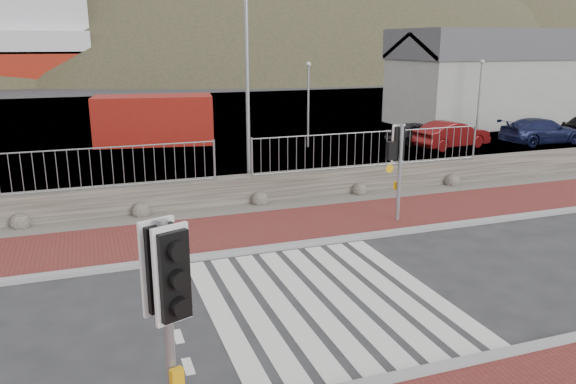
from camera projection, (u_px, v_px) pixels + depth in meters
name	position (u px, v px, depth m)	size (l,w,h in m)	color
ground	(323.00, 299.00, 11.32)	(220.00, 220.00, 0.00)	#28282B
sidewalk_far	(259.00, 230.00, 15.40)	(40.00, 3.00, 0.08)	maroon
kerb_near	(401.00, 378.00, 8.58)	(40.00, 0.25, 0.12)	gray
kerb_far	(276.00, 248.00, 14.03)	(40.00, 0.25, 0.12)	gray
zebra_crossing	(323.00, 299.00, 11.32)	(4.62, 5.60, 0.01)	silver
gravel_strip	(240.00, 210.00, 17.22)	(40.00, 1.50, 0.06)	#59544C
stone_wall	(233.00, 191.00, 17.84)	(40.00, 0.60, 0.90)	#453F38
railing	(233.00, 149.00, 17.35)	(18.07, 0.07, 1.22)	gray
quay	(155.00, 121.00, 36.68)	(120.00, 40.00, 0.50)	#4C4C4F
water	(120.00, 85.00, 68.50)	(220.00, 50.00, 0.05)	#3F4C54
harbor_building	(492.00, 77.00, 35.19)	(12.20, 6.20, 5.80)	#9E9E99
hills_backdrop	(160.00, 206.00, 99.39)	(254.00, 90.00, 100.00)	#2F3520
traffic_signal_near	(166.00, 291.00, 6.48)	(0.51, 0.41, 3.11)	gray
traffic_signal_far	(400.00, 152.00, 15.60)	(0.69, 0.29, 2.84)	gray
streetlight	(251.00, 73.00, 17.89)	(1.52, 0.47, 7.22)	gray
shipping_container	(154.00, 120.00, 28.41)	(5.82, 2.43, 2.43)	maroon
car_a	(417.00, 133.00, 28.50)	(1.34, 3.32, 1.13)	black
car_b	(452.00, 135.00, 27.40)	(1.38, 3.95, 1.30)	#5E0D0E
car_c	(542.00, 131.00, 28.55)	(1.81, 4.46, 1.29)	#12173A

